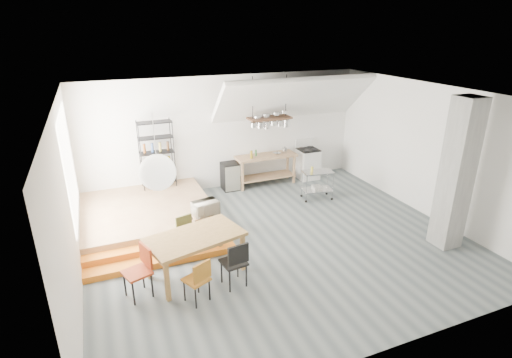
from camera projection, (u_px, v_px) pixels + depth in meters
name	position (u px, v px, depth m)	size (l,w,h in m)	color
floor	(277.00, 240.00, 8.84)	(8.00, 8.00, 0.00)	#4E575A
wall_back	(226.00, 133.00, 11.28)	(8.00, 0.04, 3.20)	silver
wall_left	(68.00, 203.00, 6.84)	(0.04, 7.00, 3.20)	silver
wall_right	(428.00, 151.00, 9.67)	(0.04, 7.00, 3.20)	silver
ceiling	(280.00, 95.00, 7.68)	(8.00, 7.00, 0.02)	white
slope_ceiling	(293.00, 98.00, 11.05)	(4.40, 1.80, 0.15)	white
window_pane	(69.00, 165.00, 8.07)	(0.02, 2.50, 2.20)	white
platform	(148.00, 214.00, 9.60)	(3.00, 3.00, 0.40)	#906748
step_lower	(163.00, 260.00, 7.97)	(3.00, 0.35, 0.13)	orange
step_upper	(160.00, 249.00, 8.25)	(3.00, 0.35, 0.27)	orange
concrete_column	(456.00, 175.00, 8.13)	(0.50, 0.50, 3.20)	slate
kitchen_counter	(266.00, 164.00, 11.72)	(1.80, 0.60, 0.91)	#906748
stove	(307.00, 163.00, 12.27)	(0.60, 0.60, 1.18)	white
pot_rack	(271.00, 121.00, 11.04)	(1.20, 0.50, 1.43)	#3F2819
wire_shelving	(157.00, 153.00, 10.41)	(0.88, 0.38, 1.80)	black
microwave_shelf	(206.00, 215.00, 8.79)	(0.60, 0.40, 0.16)	#906748
paper_lantern	(158.00, 173.00, 6.53)	(0.60, 0.60, 0.60)	white
dining_table	(195.00, 240.00, 7.39)	(1.93, 1.38, 0.83)	brown
chair_mustard	(199.00, 278.00, 6.70)	(0.50, 0.50, 0.83)	#A3651C
chair_black	(235.00, 261.00, 7.08)	(0.47, 0.47, 0.92)	black
chair_olive	(187.00, 232.00, 8.18)	(0.47, 0.47, 0.82)	brown
chair_red	(141.00, 267.00, 6.87)	(0.54, 0.54, 0.94)	#B43B19
rolling_cart	(317.00, 181.00, 10.77)	(0.87, 0.58, 0.79)	silver
mini_fridge	(230.00, 176.00, 11.45)	(0.47, 0.47, 0.79)	black
microwave	(205.00, 208.00, 8.73)	(0.55, 0.37, 0.30)	beige
bowl	(277.00, 153.00, 11.68)	(0.22, 0.22, 0.05)	silver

